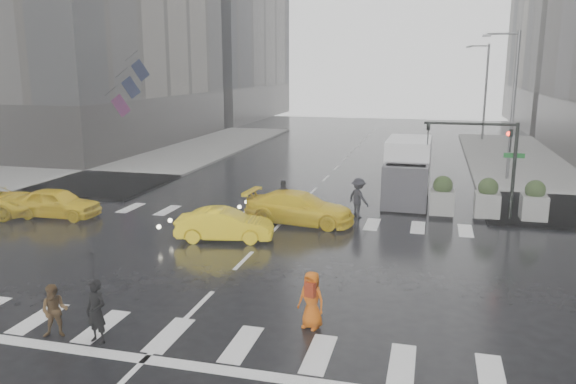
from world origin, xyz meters
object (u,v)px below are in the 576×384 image
(pedestrian_brown, at_px, (55,311))
(box_truck, at_px, (408,169))
(traffic_signal_pole, at_px, (492,151))
(pedestrian_orange, at_px, (312,300))
(taxi_front, at_px, (57,203))
(taxi_mid, at_px, (225,225))

(pedestrian_brown, height_order, box_truck, box_truck)
(traffic_signal_pole, distance_m, box_truck, 5.11)
(pedestrian_orange, distance_m, taxi_front, 16.12)
(traffic_signal_pole, height_order, pedestrian_orange, traffic_signal_pole)
(pedestrian_orange, height_order, taxi_front, pedestrian_orange)
(taxi_front, distance_m, taxi_mid, 8.94)
(pedestrian_brown, relative_size, taxi_mid, 0.37)
(traffic_signal_pole, relative_size, taxi_mid, 1.15)
(pedestrian_orange, relative_size, box_truck, 0.26)
(traffic_signal_pole, height_order, taxi_mid, traffic_signal_pole)
(pedestrian_brown, height_order, pedestrian_orange, pedestrian_orange)
(taxi_front, bearing_deg, box_truck, -65.60)
(taxi_front, bearing_deg, pedestrian_brown, -145.19)
(taxi_front, bearing_deg, traffic_signal_pole, -78.44)
(traffic_signal_pole, relative_size, pedestrian_orange, 2.85)
(traffic_signal_pole, bearing_deg, taxi_front, -167.08)
(taxi_front, relative_size, taxi_mid, 1.03)
(taxi_mid, bearing_deg, traffic_signal_pole, -72.40)
(taxi_mid, bearing_deg, box_truck, -48.57)
(taxi_front, bearing_deg, taxi_mid, -100.22)
(pedestrian_brown, xyz_separation_m, box_truck, (8.05, 17.89, 0.98))
(pedestrian_brown, xyz_separation_m, taxi_mid, (1.26, 8.98, -0.07))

